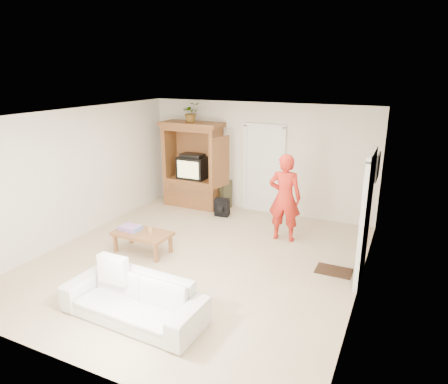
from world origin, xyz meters
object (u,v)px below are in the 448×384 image
at_px(sofa, 133,299).
at_px(coffee_table, 142,235).
at_px(man, 285,198).
at_px(armoire, 194,170).

distance_m(sofa, coffee_table, 2.12).
distance_m(man, coffee_table, 2.84).
relative_size(sofa, coffee_table, 1.86).
bearing_deg(sofa, armoire, 111.74).
distance_m(armoire, sofa, 4.91).
bearing_deg(armoire, man, -22.62).
bearing_deg(man, armoire, -27.79).
xyz_separation_m(sofa, coffee_table, (-1.15, 1.78, 0.05)).
height_order(armoire, sofa, armoire).
distance_m(armoire, coffee_table, 2.92).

